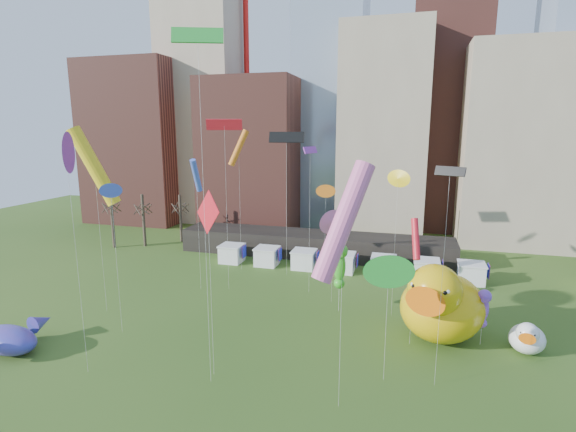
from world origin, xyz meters
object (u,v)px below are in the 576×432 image
(small_duck, at_px, (527,338))
(whale_inflatable, at_px, (11,338))
(seahorse_purple, at_px, (484,305))
(seahorse_green, at_px, (340,262))
(big_duck, at_px, (441,304))

(small_duck, relative_size, whale_inflatable, 0.56)
(small_duck, bearing_deg, whale_inflatable, -149.92)
(seahorse_purple, bearing_deg, whale_inflatable, -151.50)
(seahorse_green, distance_m, seahorse_purple, 13.02)
(small_duck, distance_m, seahorse_purple, 3.99)
(big_duck, bearing_deg, whale_inflatable, -141.44)
(small_duck, distance_m, seahorse_green, 16.65)
(big_duck, relative_size, seahorse_green, 1.48)
(small_duck, height_order, seahorse_green, seahorse_green)
(small_duck, xyz_separation_m, seahorse_green, (-15.73, 3.96, 3.75))
(whale_inflatable, bearing_deg, big_duck, 26.68)
(seahorse_green, bearing_deg, small_duck, -22.33)
(big_duck, distance_m, small_duck, 6.93)
(seahorse_purple, relative_size, whale_inflatable, 0.68)
(small_duck, xyz_separation_m, seahorse_purple, (-3.31, 0.39, 2.19))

